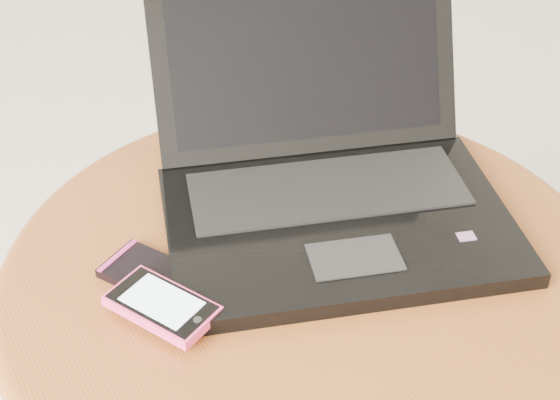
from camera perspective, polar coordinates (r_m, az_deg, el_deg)
table at (r=0.93m, az=1.88°, el=-9.25°), size 0.64×0.64×0.51m
laptop at (r=0.91m, az=3.30°, el=1.84°), size 0.45×0.44×0.22m
phone_black at (r=0.84m, az=-8.46°, el=-5.18°), size 0.10×0.12×0.01m
phone_pink at (r=0.80m, az=-8.02°, el=-7.13°), size 0.10×0.12×0.01m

